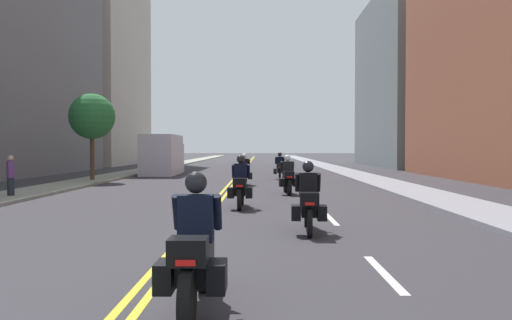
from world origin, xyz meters
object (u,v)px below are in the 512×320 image
motorcycle_4 (244,172)px  motorcycle_3 (288,178)px  motorcycle_1 (308,203)px  pedestrian_0 (11,176)px  motorcycle_5 (280,168)px  street_tree_1 (92,117)px  parked_truck (163,156)px  motorcycle_2 (241,187)px  motorcycle_0 (195,256)px

motorcycle_4 → motorcycle_3: bearing=-72.2°
motorcycle_3 → motorcycle_1: bearing=-93.2°
motorcycle_1 → pedestrian_0: (-10.41, 7.69, 0.17)m
motorcycle_5 → street_tree_1: street_tree_1 is taller
parked_truck → motorcycle_3: bearing=-63.0°
motorcycle_2 → motorcycle_5: motorcycle_2 is taller
motorcycle_2 → motorcycle_3: bearing=71.5°
motorcycle_0 → parked_truck: bearing=101.0°
motorcycle_0 → motorcycle_4: size_ratio=1.01×
motorcycle_3 → motorcycle_5: 10.13m
street_tree_1 → motorcycle_0: bearing=-69.3°
motorcycle_3 → pedestrian_0: 10.63m
motorcycle_5 → parked_truck: (-8.12, 5.70, 0.62)m
motorcycle_3 → street_tree_1: bearing=141.2°
pedestrian_0 → parked_truck: (2.36, 17.81, 0.44)m
motorcycle_2 → motorcycle_5: bearing=84.0°
motorcycle_1 → motorcycle_5: (0.07, 19.80, -0.01)m
motorcycle_2 → pedestrian_0: motorcycle_2 is taller
street_tree_1 → motorcycle_1: bearing=-58.7°
motorcycle_3 → motorcycle_4: (-1.94, 5.12, 0.00)m
parked_truck → motorcycle_1: bearing=-72.5°
motorcycle_5 → pedestrian_0: motorcycle_5 is taller
motorcycle_5 → street_tree_1: (-10.53, -2.57, 2.97)m
motorcycle_2 → motorcycle_4: motorcycle_2 is taller
motorcycle_0 → motorcycle_5: 25.56m
motorcycle_3 → motorcycle_5: size_ratio=1.03×
motorcycle_0 → street_tree_1: size_ratio=0.46×
motorcycle_2 → parked_truck: parked_truck is taller
motorcycle_1 → street_tree_1: street_tree_1 is taller
pedestrian_0 → parked_truck: parked_truck is taller
motorcycle_2 → motorcycle_1: bearing=-69.4°
parked_truck → motorcycle_0: bearing=-78.7°
motorcycle_4 → pedestrian_0: bearing=-143.0°
motorcycle_4 → street_tree_1: 9.38m
motorcycle_4 → parked_truck: parked_truck is taller
motorcycle_0 → motorcycle_3: (1.84, 15.36, -0.02)m
motorcycle_1 → motorcycle_3: bearing=92.4°
motorcycle_0 → motorcycle_3: motorcycle_0 is taller
motorcycle_3 → motorcycle_4: 5.48m
motorcycle_1 → motorcycle_3: (0.03, 9.67, -0.02)m
motorcycle_4 → parked_truck: bearing=117.0°
pedestrian_0 → parked_truck: bearing=134.0°
motorcycle_2 → street_tree_1: size_ratio=0.44×
motorcycle_2 → street_tree_1: bearing=125.5°
motorcycle_0 → street_tree_1: 24.67m
motorcycle_3 → pedestrian_0: (-10.44, -1.98, 0.19)m
motorcycle_2 → pedestrian_0: (-8.71, 3.02, 0.15)m
motorcycle_2 → motorcycle_4: bearing=91.8°
motorcycle_1 → motorcycle_5: 19.80m
motorcycle_1 → parked_truck: size_ratio=0.33×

